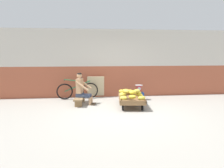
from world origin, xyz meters
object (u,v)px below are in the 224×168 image
plastic_crate (139,96)px  vendor_seated (82,89)px  sign_board (96,87)px  banana_cart (131,100)px  low_bench (80,99)px  bicycle_near_left (78,90)px  weighing_scale (139,88)px  shopping_bag (141,99)px

plastic_crate → vendor_seated: bearing=-167.2°
sign_board → vendor_seated: bearing=-114.5°
banana_cart → low_bench: 1.85m
banana_cart → bicycle_near_left: (-1.90, 1.42, 0.11)m
banana_cart → vendor_seated: vendor_seated is taller
sign_board → bicycle_near_left: bearing=-163.0°
plastic_crate → sign_board: size_ratio=0.41×
low_bench → plastic_crate: (2.29, 0.48, -0.05)m
sign_board → weighing_scale: bearing=-21.5°
weighing_scale → shopping_bag: (-0.01, -0.47, -0.33)m
vendor_seated → sign_board: size_ratio=1.28×
bicycle_near_left → banana_cart: bearing=-36.8°
vendor_seated → plastic_crate: vendor_seated is taller
bicycle_near_left → shopping_bag: (2.40, -0.90, -0.23)m
weighing_scale → sign_board: sign_board is taller
vendor_seated → plastic_crate: size_ratio=3.17×
banana_cart → low_bench: banana_cart is taller
banana_cart → sign_board: 2.03m
vendor_seated → weighing_scale: 2.26m
low_bench → sign_board: (0.61, 1.13, 0.24)m
sign_board → banana_cart: bearing=-54.8°
sign_board → shopping_bag: sign_board is taller
shopping_bag → sign_board: bearing=145.8°
vendor_seated → weighing_scale: (2.20, 0.50, -0.11)m
low_bench → shopping_bag: (2.27, 0.01, -0.08)m
plastic_crate → bicycle_near_left: bicycle_near_left is taller
bicycle_near_left → low_bench: bearing=-82.0°
plastic_crate → bicycle_near_left: (-2.41, 0.43, 0.20)m
plastic_crate → sign_board: bearing=158.5°
weighing_scale → banana_cart: bearing=-117.2°
low_bench → bicycle_near_left: bicycle_near_left is taller
plastic_crate → weighing_scale: weighing_scale is taller
vendor_seated → shopping_bag: (2.19, 0.03, -0.45)m
vendor_seated → bicycle_near_left: 0.98m
banana_cart → plastic_crate: (0.51, 0.99, -0.09)m
low_bench → shopping_bag: bearing=0.2°
low_bench → vendor_seated: vendor_seated is taller
banana_cart → shopping_bag: 0.73m
plastic_crate → shopping_bag: bearing=-91.4°
low_bench → shopping_bag: 2.28m
low_bench → plastic_crate: plastic_crate is taller
banana_cart → plastic_crate: size_ratio=4.24×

